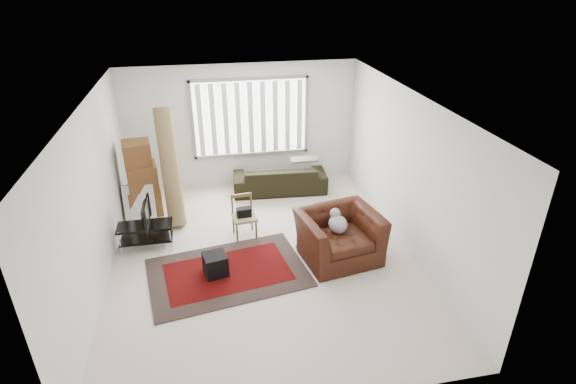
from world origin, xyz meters
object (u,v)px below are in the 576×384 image
object	(u,v)px
tv_stand	(146,231)
armchair	(339,233)
moving_boxes	(142,181)
sofa	(280,175)
side_chair	(244,215)

from	to	relation	value
tv_stand	armchair	world-z (taller)	armchair
moving_boxes	armchair	size ratio (longest dim) A/B	1.04
moving_boxes	sofa	world-z (taller)	moving_boxes
sofa	armchair	bearing A→B (deg)	104.87
armchair	tv_stand	bearing A→B (deg)	154.21
moving_boxes	sofa	distance (m)	2.87
moving_boxes	sofa	bearing A→B (deg)	9.49
side_chair	armchair	bearing A→B (deg)	-40.01
moving_boxes	armchair	distance (m)	4.02
moving_boxes	side_chair	size ratio (longest dim) A/B	1.95
moving_boxes	side_chair	world-z (taller)	moving_boxes
tv_stand	moving_boxes	world-z (taller)	moving_boxes
armchair	moving_boxes	bearing A→B (deg)	136.39
armchair	sofa	bearing A→B (deg)	91.17
sofa	side_chair	world-z (taller)	same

